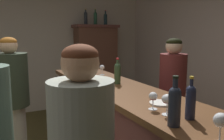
{
  "coord_description": "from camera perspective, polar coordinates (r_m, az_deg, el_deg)",
  "views": [
    {
      "loc": [
        -0.51,
        -2.03,
        1.61
      ],
      "look_at": [
        0.74,
        0.48,
        1.18
      ],
      "focal_mm": 38.52,
      "sensor_mm": 36.0,
      "label": 1
    }
  ],
  "objects": [
    {
      "name": "display_bottle_center",
      "position": [
        5.31,
        -1.56,
        12.12
      ],
      "size": [
        0.08,
        0.08,
        0.31
      ],
      "color": "#162A30",
      "rests_on": "display_cabinet"
    },
    {
      "name": "wine_glass_mid",
      "position": [
        1.76,
        9.73,
        -6.44
      ],
      "size": [
        0.07,
        0.07,
        0.13
      ],
      "color": "white",
      "rests_on": "bar_counter"
    },
    {
      "name": "bartender",
      "position": [
        3.06,
        14.08,
        -5.71
      ],
      "size": [
        0.33,
        0.33,
        1.56
      ],
      "rotation": [
        0.0,
        0.0,
        3.39
      ],
      "color": "#4F6052",
      "rests_on": "ground"
    },
    {
      "name": "bar_counter",
      "position": [
        2.56,
        2.78,
        -16.05
      ],
      "size": [
        0.63,
        3.07,
        1.07
      ],
      "color": "brown",
      "rests_on": "ground"
    },
    {
      "name": "wine_glass_front",
      "position": [
        3.17,
        -2.37,
        0.53
      ],
      "size": [
        0.07,
        0.07,
        0.13
      ],
      "color": "white",
      "rests_on": "bar_counter"
    },
    {
      "name": "wine_glass_rear",
      "position": [
        1.32,
        24.42,
        -11.01
      ],
      "size": [
        0.07,
        0.07,
        0.16
      ],
      "color": "white",
      "rests_on": "bar_counter"
    },
    {
      "name": "wine_bottle_pinot",
      "position": [
        1.47,
        14.62,
        -7.77
      ],
      "size": [
        0.08,
        0.08,
        0.3
      ],
      "color": "#222836",
      "rests_on": "bar_counter"
    },
    {
      "name": "display_cabinet",
      "position": [
        5.25,
        -3.82,
        1.23
      ],
      "size": [
        0.96,
        0.42,
        1.79
      ],
      "color": "brown",
      "rests_on": "ground"
    },
    {
      "name": "display_bottle_left",
      "position": [
        5.14,
        -6.25,
        12.31
      ],
      "size": [
        0.07,
        0.07,
        0.32
      ],
      "color": "#222931",
      "rests_on": "display_cabinet"
    },
    {
      "name": "wine_glass_spare",
      "position": [
        1.66,
        12.98,
        -6.98
      ],
      "size": [
        0.08,
        0.08,
        0.14
      ],
      "color": "white",
      "rests_on": "bar_counter"
    },
    {
      "name": "display_bottle_midleft",
      "position": [
        5.21,
        -3.98,
        12.27
      ],
      "size": [
        0.07,
        0.07,
        0.34
      ],
      "color": "#224C35",
      "rests_on": "display_cabinet"
    },
    {
      "name": "wine_bottle_chardonnay",
      "position": [
        2.6,
        1.3,
        -0.53
      ],
      "size": [
        0.07,
        0.07,
        0.28
      ],
      "color": "#2F4729",
      "rests_on": "bar_counter"
    },
    {
      "name": "patron_by_cabinet",
      "position": [
        2.99,
        -22.6,
        -6.65
      ],
      "size": [
        0.38,
        0.38,
        1.57
      ],
      "rotation": [
        0.0,
        0.0,
        -1.07
      ],
      "color": "#979A8F",
      "rests_on": "ground"
    },
    {
      "name": "wall_back",
      "position": [
        5.13,
        -20.92,
        5.37
      ],
      "size": [
        5.41,
        0.12,
        2.73
      ],
      "primitive_type": "cube",
      "color": "#BCB2A1",
      "rests_on": "ground"
    },
    {
      "name": "wine_bottle_rose",
      "position": [
        1.62,
        18.16,
        -6.86
      ],
      "size": [
        0.06,
        0.06,
        0.28
      ],
      "color": "#1F253E",
      "rests_on": "bar_counter"
    },
    {
      "name": "cheese_plate",
      "position": [
        1.93,
        11.58,
        -7.7
      ],
      "size": [
        0.18,
        0.18,
        0.01
      ],
      "primitive_type": "cylinder",
      "color": "white",
      "rests_on": "bar_counter"
    },
    {
      "name": "flower_arrangement",
      "position": [
        3.18,
        -6.48,
        1.88
      ],
      "size": [
        0.17,
        0.15,
        0.38
      ],
      "color": "tan",
      "rests_on": "bar_counter"
    }
  ]
}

